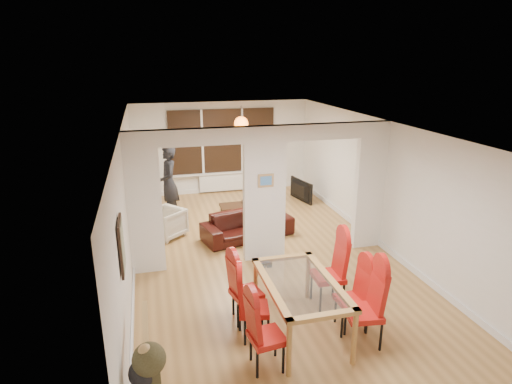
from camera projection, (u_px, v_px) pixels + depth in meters
name	position (u px, v px, depth m)	size (l,w,h in m)	color
floor	(264.00, 257.00, 8.46)	(5.00, 9.00, 0.01)	#A47842
room_walls	(264.00, 194.00, 8.07)	(5.00, 9.00, 2.60)	silver
divider_wall	(264.00, 194.00, 8.07)	(5.00, 0.18, 2.60)	white
bay_window_blinds	(222.00, 141.00, 12.11)	(3.00, 0.08, 1.80)	black
radiator	(224.00, 182.00, 12.43)	(1.40, 0.08, 0.50)	white
pendant_light	(241.00, 124.00, 10.93)	(0.36, 0.36, 0.36)	orange
stair_newel	(148.00, 358.00, 4.81)	(0.40, 1.20, 1.10)	tan
wall_poster	(121.00, 246.00, 5.18)	(0.04, 0.52, 0.67)	gray
pillar_photo	(266.00, 181.00, 7.89)	(0.30, 0.03, 0.25)	#4C8CD8
dining_table	(300.00, 307.00, 6.05)	(0.97, 1.73, 0.81)	#9F723A
dining_chair_la	(267.00, 332.00, 5.32)	(0.41, 0.41, 1.03)	#A71611
dining_chair_lb	(254.00, 304.00, 5.92)	(0.41, 0.41, 1.03)	#A71611
dining_chair_lc	(246.00, 288.00, 6.30)	(0.42, 0.42, 1.04)	#A71611
dining_chair_ra	(363.00, 307.00, 5.73)	(0.46, 0.46, 1.16)	#A71611
dining_chair_rb	(352.00, 296.00, 6.13)	(0.41, 0.41, 1.01)	#A71611
dining_chair_rc	(328.00, 271.00, 6.68)	(0.46, 0.46, 1.16)	#A71611
sofa	(248.00, 225.00, 9.30)	(1.96, 0.77, 0.57)	black
armchair	(166.00, 223.00, 9.31)	(0.71, 0.69, 0.64)	beige
person	(169.00, 183.00, 10.18)	(0.43, 0.66, 1.81)	black
television	(298.00, 191.00, 11.66)	(0.13, 1.01, 0.58)	black
coffee_table	(242.00, 209.00, 10.73)	(1.09, 0.55, 0.25)	black
bottle	(247.00, 197.00, 10.79)	(0.07, 0.07, 0.29)	#143F19
bowl	(246.00, 202.00, 10.80)	(0.23, 0.23, 0.06)	black
shoes	(264.00, 263.00, 8.09)	(0.23, 0.25, 0.10)	black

